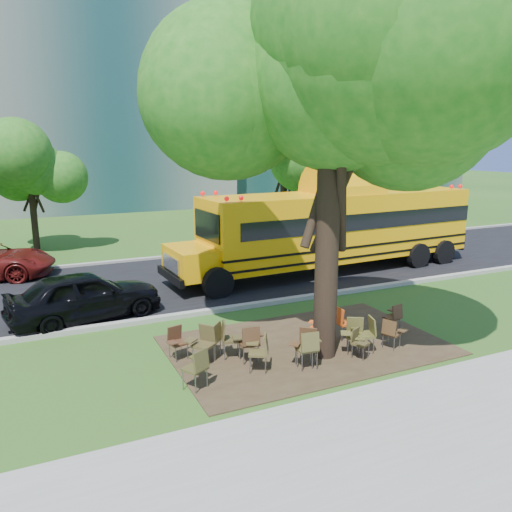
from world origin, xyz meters
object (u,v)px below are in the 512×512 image
chair_0 (197,365)px  black_car (85,296)px  chair_2 (260,349)px  chair_3 (306,343)px  chair_4 (309,345)px  chair_14 (354,332)px  chair_5 (359,341)px  chair_1 (251,340)px  chair_7 (392,331)px  chair_13 (394,315)px  chair_10 (229,336)px  chair_12 (343,320)px  chair_11 (318,326)px  school_bus (338,226)px  chair_8 (213,336)px  chair_6 (366,331)px  chair_15 (176,339)px  chair_9 (203,340)px

chair_0 → black_car: bearing=77.0°
chair_2 → chair_3: chair_3 is taller
chair_4 → chair_14: 1.55m
chair_5 → black_car: (-5.71, 5.73, 0.28)m
chair_1 → chair_7: bearing=-6.1°
chair_13 → chair_14: (-1.84, -0.68, 0.04)m
chair_10 → chair_13: (4.81, -0.32, -0.06)m
chair_12 → chair_14: 0.84m
chair_11 → school_bus: bearing=12.1°
chair_2 → chair_4: bearing=-80.9°
chair_8 → chair_11: chair_8 is taller
chair_2 → chair_12: 2.93m
chair_3 → chair_14: 1.47m
chair_3 → chair_4: (-0.05, -0.21, 0.03)m
school_bus → chair_5: bearing=-123.6°
chair_10 → chair_8: bearing=-109.5°
chair_6 → chair_10: (-3.26, 1.10, 0.00)m
school_bus → chair_8: size_ratio=14.70×
chair_10 → chair_5: bearing=80.1°
chair_6 → chair_3: bearing=107.3°
chair_15 → black_car: black_car is taller
school_bus → chair_10: school_bus is taller
chair_11 → chair_12: 0.76m
chair_12 → school_bus: bearing=150.5°
chair_13 → black_car: bearing=136.8°
chair_3 → chair_8: bearing=5.6°
chair_5 → chair_9: chair_9 is taller
chair_15 → chair_13: bearing=159.0°
school_bus → black_car: size_ratio=3.02×
chair_2 → chair_8: 1.39m
chair_10 → chair_6: bearing=86.5°
chair_1 → chair_4: (1.08, -0.89, 0.01)m
chair_5 → chair_7: chair_7 is taller
chair_12 → chair_15: size_ratio=1.11×
chair_13 → chair_9: bearing=164.9°
chair_1 → chair_13: 4.43m
chair_13 → chair_14: size_ratio=0.93×
chair_8 → chair_9: bearing=164.8°
chair_4 → chair_15: (-2.63, 1.85, -0.08)m
chair_6 → chair_14: chair_6 is taller
chair_0 → black_car: 5.83m
chair_3 → chair_11: (0.95, 0.99, -0.07)m
chair_0 → chair_11: bearing=-13.2°
chair_5 → chair_11: (-0.41, 1.21, 0.02)m
chair_0 → chair_10: 1.70m
chair_2 → chair_4: (1.06, -0.37, 0.03)m
chair_9 → chair_15: bearing=7.3°
chair_0 → chair_10: bearing=15.4°
chair_0 → chair_3: size_ratio=1.02×
chair_3 → chair_8: 2.27m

